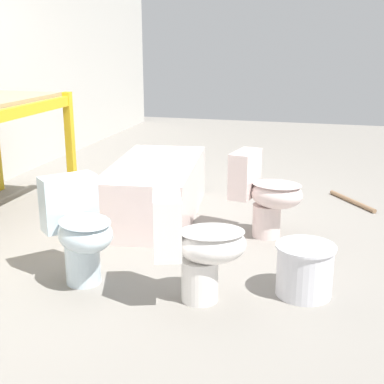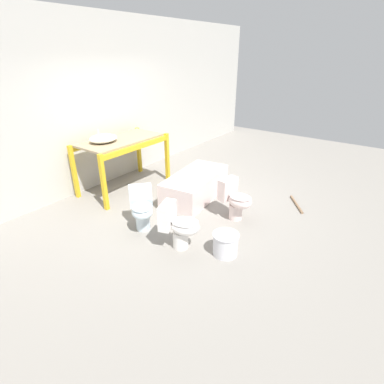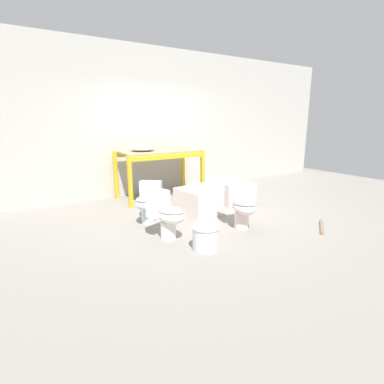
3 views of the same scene
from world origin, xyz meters
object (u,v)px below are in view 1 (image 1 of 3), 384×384
(bathtub_main, at_px, (156,185))
(toilet_extra, at_px, (80,229))
(bucket_white, at_px, (305,269))
(toilet_near, at_px, (265,193))
(toilet_far, at_px, (196,244))

(bathtub_main, xyz_separation_m, toilet_extra, (-1.36, 0.03, 0.08))
(toilet_extra, height_order, bucket_white, toilet_extra)
(toilet_near, bearing_deg, bucket_white, -148.18)
(bathtub_main, height_order, bucket_white, bathtub_main)
(bathtub_main, height_order, toilet_near, toilet_near)
(bathtub_main, relative_size, toilet_extra, 2.38)
(bathtub_main, bearing_deg, bucket_white, -138.79)
(bucket_white, bearing_deg, toilet_near, 21.70)
(toilet_far, bearing_deg, bucket_white, -87.68)
(toilet_near, bearing_deg, toilet_far, 178.57)
(toilet_near, bearing_deg, bathtub_main, 85.99)
(bathtub_main, xyz_separation_m, bucket_white, (-1.18, -1.35, -0.11))
(toilet_near, xyz_separation_m, toilet_far, (-1.17, 0.24, 0.00))
(bathtub_main, distance_m, toilet_near, 1.01)
(toilet_extra, bearing_deg, bathtub_main, 40.68)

